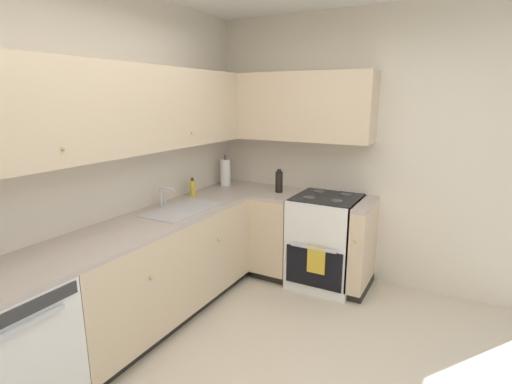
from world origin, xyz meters
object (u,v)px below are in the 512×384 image
at_px(oven_range, 326,240).
at_px(paper_towel_roll, 225,172).
at_px(dishwasher, 4,356).
at_px(soap_bottle, 193,188).
at_px(oil_bottle, 279,182).

relative_size(oven_range, paper_towel_roll, 2.98).
distance_m(dishwasher, oven_range, 2.74).
relative_size(soap_bottle, paper_towel_roll, 0.53).
relative_size(paper_towel_roll, oil_bottle, 1.48).
relative_size(dishwasher, oven_range, 0.82).
xyz_separation_m(dishwasher, soap_bottle, (1.97, 0.18, 0.54)).
bearing_deg(dishwasher, paper_towel_roll, 3.63).
xyz_separation_m(soap_bottle, paper_towel_roll, (0.56, -0.02, 0.06)).
distance_m(oven_range, soap_bottle, 1.41).
relative_size(dishwasher, paper_towel_roll, 2.45).
height_order(paper_towel_roll, oil_bottle, paper_towel_roll).
height_order(dishwasher, soap_bottle, soap_bottle).
distance_m(oven_range, oil_bottle, 0.75).
height_order(oven_range, oil_bottle, oil_bottle).
height_order(dishwasher, oven_range, oven_range).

